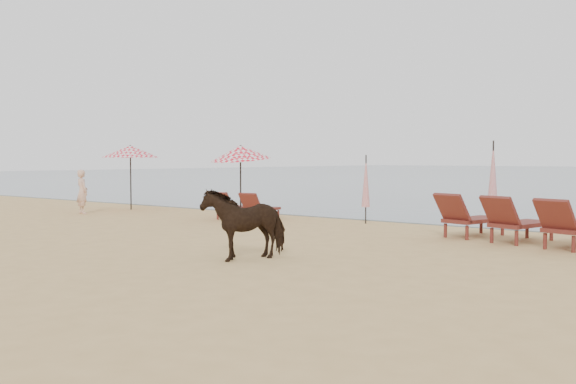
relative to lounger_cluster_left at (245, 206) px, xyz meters
The scene contains 9 objects.
ground 8.97m from the lounger_cluster_left, 63.45° to the right, with size 120.00×120.00×0.00m, color tan.
lounger_cluster_left is the anchor object (origin of this frame).
lounger_cluster_right 9.00m from the lounger_cluster_left, ahead, with size 4.86×2.96×0.72m.
umbrella_open_left_a 6.11m from the lounger_cluster_left, behind, with size 2.08×2.08×2.37m.
umbrella_open_left_b 1.70m from the lounger_cluster_left, 150.17° to the left, with size 1.86×1.90×2.37m.
umbrella_closed_left 3.87m from the lounger_cluster_left, 18.26° to the left, with size 0.24×0.24×1.98m.
umbrella_closed_right 7.38m from the lounger_cluster_left, 27.27° to the left, with size 0.29×0.29×2.38m.
cow 7.65m from the lounger_cluster_left, 48.46° to the right, with size 0.71×1.57×1.32m, color black.
beachgoer_left 6.02m from the lounger_cluster_left, 162.53° to the right, with size 0.55×0.36×1.50m, color tan.
Camera 1 is at (9.01, -6.70, 1.87)m, focal length 40.00 mm.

